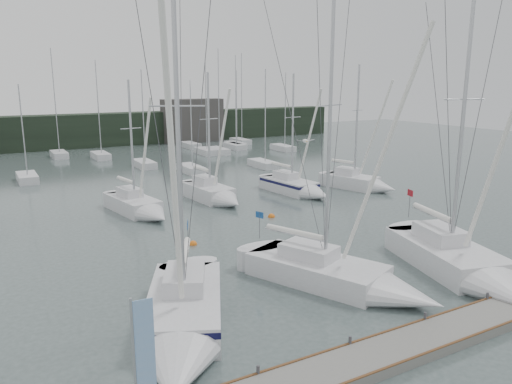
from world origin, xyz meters
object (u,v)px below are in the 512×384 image
sailboat_near_center (356,281)px  sailboat_near_right (471,270)px  sailboat_near_left (182,326)px  buoy_b (271,217)px  sailboat_mid_e (363,184)px  sailboat_mid_c (216,195)px  buoy_a (193,245)px  sailboat_mid_d (299,188)px  dock_banner (141,354)px  sailboat_mid_b (142,208)px

sailboat_near_center → sailboat_near_right: (5.97, -1.91, 0.08)m
sailboat_near_right → sailboat_near_left: bearing=-171.0°
sailboat_near_left → buoy_b: 18.73m
sailboat_near_right → sailboat_mid_e: 21.89m
sailboat_near_right → sailboat_mid_e: size_ratio=1.27×
sailboat_mid_c → sailboat_near_right: bearing=-85.0°
sailboat_near_left → buoy_a: bearing=90.5°
sailboat_near_center → sailboat_mid_d: bearing=40.2°
sailboat_mid_e → dock_banner: bearing=-159.1°
sailboat_near_right → sailboat_mid_c: bearing=116.1°
sailboat_near_center → sailboat_mid_d: size_ratio=1.33×
sailboat_near_center → sailboat_mid_e: size_ratio=1.25×
sailboat_near_center → sailboat_mid_b: (-4.97, 18.87, 0.00)m
sailboat_near_center → dock_banner: bearing=-179.9°
sailboat_near_right → buoy_b: size_ratio=28.77×
sailboat_mid_d → dock_banner: (-21.59, -23.99, 2.25)m
sailboat_near_center → sailboat_near_right: bearing=-40.8°
buoy_b → sailboat_near_right: bearing=-80.7°
sailboat_mid_d → buoy_b: bearing=-146.3°
sailboat_mid_b → sailboat_mid_e: 20.94m
buoy_a → buoy_b: (7.63, 3.09, 0.00)m
sailboat_mid_c → dock_banner: (-13.84, -25.04, 2.24)m
sailboat_mid_d → sailboat_mid_b: bearing=172.8°
sailboat_near_center → sailboat_mid_b: size_ratio=1.40×
sailboat_near_left → buoy_b: sailboat_near_left is taller
sailboat_near_left → sailboat_mid_d: (18.60, 19.12, -0.06)m
sailboat_near_left → sailboat_near_right: 15.17m
sailboat_near_left → sailboat_mid_e: (25.04, 17.89, -0.06)m
sailboat_mid_b → sailboat_near_right: bearing=-72.0°
dock_banner → sailboat_mid_c: bearing=64.2°
sailboat_near_center → buoy_b: (3.42, 13.60, -0.54)m
dock_banner → sailboat_mid_e: bearing=42.3°
sailboat_near_left → sailboat_near_right: bearing=18.8°
dock_banner → buoy_a: bearing=66.5°
sailboat_near_center → sailboat_near_right: sailboat_near_right is taller
sailboat_mid_e → dock_banner: (-28.03, -22.76, 2.25)m
buoy_a → sailboat_mid_d: bearing=31.2°
sailboat_near_right → sailboat_mid_b: sailboat_near_right is taller
sailboat_near_left → buoy_a: 11.89m
sailboat_near_left → dock_banner: bearing=-96.7°
sailboat_near_center → dock_banner: (-12.10, -5.17, 2.29)m
buoy_b → sailboat_mid_c: bearing=105.0°
sailboat_near_center → sailboat_mid_d: sailboat_near_center is taller
sailboat_near_center → buoy_b: sailboat_near_center is taller
sailboat_near_left → buoy_b: size_ratio=28.63×
buoy_a → sailboat_mid_b: bearing=95.2°
sailboat_near_right → buoy_a: (-10.18, 12.42, -0.62)m
sailboat_near_center → sailboat_mid_c: bearing=61.9°
sailboat_near_left → sailboat_mid_d: bearing=70.7°
sailboat_near_right → dock_banner: sailboat_near_right is taller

